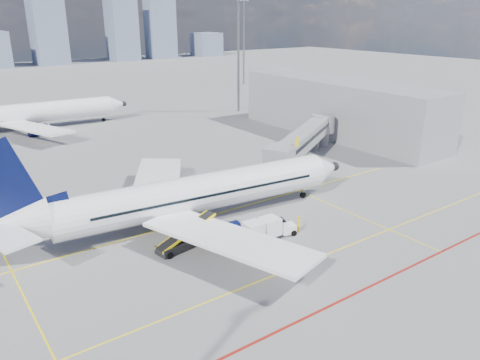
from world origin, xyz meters
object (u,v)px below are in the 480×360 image
Objects in this scene: baggage_tug at (282,227)px; ramp_worker at (299,224)px; second_aircraft at (24,114)px; cargo_dolly at (262,230)px; main_aircraft at (185,197)px; belt_loader at (181,242)px.

ramp_worker is at bearing -0.16° from baggage_tug.
baggage_tug is at bearing -76.92° from second_aircraft.
cargo_dolly reaches higher than baggage_tug.
main_aircraft reaches higher than belt_loader.
cargo_dolly is (8.15, -63.55, -1.99)m from second_aircraft.
main_aircraft reaches higher than baggage_tug.
baggage_tug is at bearing -0.27° from cargo_dolly.
baggage_tug is (10.70, -63.66, -2.39)m from second_aircraft.
cargo_dolly is at bearing -55.83° from main_aircraft.
cargo_dolly is (-2.55, 0.12, 0.40)m from baggage_tug.
main_aircraft is 10.63m from baggage_tug.
cargo_dolly is 8.02m from belt_loader.
main_aircraft is at bearing 120.58° from cargo_dolly.
belt_loader is 3.67× the size of ramp_worker.
belt_loader is at bearing 90.11° from ramp_worker.
second_aircraft is 9.60× the size of cargo_dolly.
main_aircraft is at bearing 63.69° from ramp_worker.
main_aircraft is 1.03× the size of second_aircraft.
ramp_worker is at bearing -6.61° from cargo_dolly.
baggage_tug is 0.41× the size of belt_loader.
baggage_tug is 0.67× the size of cargo_dolly.
second_aircraft reaches higher than belt_loader.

